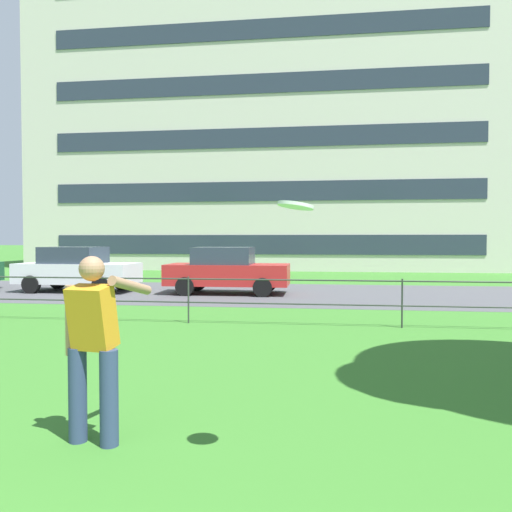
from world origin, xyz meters
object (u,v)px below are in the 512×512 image
(frisbee, at_px, (296,206))
(car_white_center, at_px, (77,269))
(car_red_right, at_px, (227,270))
(person_thrower, at_px, (93,343))
(apartment_building_background, at_px, (273,132))

(frisbee, bearing_deg, car_white_center, 122.99)
(car_red_right, bearing_deg, car_white_center, 179.99)
(person_thrower, height_order, apartment_building_background, apartment_building_background)
(person_thrower, relative_size, car_red_right, 0.41)
(frisbee, bearing_deg, car_red_right, 103.14)
(frisbee, distance_m, car_red_right, 13.00)
(person_thrower, relative_size, apartment_building_background, 0.06)
(frisbee, bearing_deg, apartment_building_background, 96.02)
(car_white_center, height_order, apartment_building_background, apartment_building_background)
(frisbee, relative_size, apartment_building_background, 0.01)
(car_white_center, xyz_separation_m, apartment_building_background, (4.89, 18.58, 8.43))
(car_red_right, height_order, apartment_building_background, apartment_building_background)
(person_thrower, bearing_deg, frisbee, -13.98)
(person_thrower, bearing_deg, apartment_building_background, 92.80)
(person_thrower, distance_m, frisbee, 2.17)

